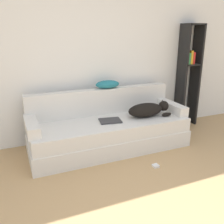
{
  "coord_description": "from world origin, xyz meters",
  "views": [
    {
      "loc": [
        -1.03,
        -1.06,
        1.62
      ],
      "look_at": [
        0.22,
        1.9,
        0.58
      ],
      "focal_mm": 40.0,
      "sensor_mm": 36.0,
      "label": 1
    }
  ],
  "objects_px": {
    "dog": "(148,110)",
    "throw_pillow": "(108,84)",
    "couch": "(109,134)",
    "power_adapter": "(156,166)",
    "laptop": "(110,121)",
    "bookshelf": "(189,71)"
  },
  "relations": [
    {
      "from": "dog",
      "to": "throw_pillow",
      "type": "bearing_deg",
      "value": 138.98
    },
    {
      "from": "bookshelf",
      "to": "couch",
      "type": "bearing_deg",
      "value": -166.3
    },
    {
      "from": "couch",
      "to": "power_adapter",
      "type": "distance_m",
      "value": 0.82
    },
    {
      "from": "dog",
      "to": "power_adapter",
      "type": "distance_m",
      "value": 0.88
    },
    {
      "from": "throw_pillow",
      "to": "bookshelf",
      "type": "xyz_separation_m",
      "value": [
        1.54,
        0.06,
        0.09
      ]
    },
    {
      "from": "dog",
      "to": "bookshelf",
      "type": "xyz_separation_m",
      "value": [
        1.07,
        0.47,
        0.43
      ]
    },
    {
      "from": "laptop",
      "to": "throw_pillow",
      "type": "bearing_deg",
      "value": 82.39
    },
    {
      "from": "bookshelf",
      "to": "dog",
      "type": "bearing_deg",
      "value": -156.46
    },
    {
      "from": "dog",
      "to": "power_adapter",
      "type": "bearing_deg",
      "value": -111.46
    },
    {
      "from": "dog",
      "to": "throw_pillow",
      "type": "height_order",
      "value": "throw_pillow"
    },
    {
      "from": "dog",
      "to": "bookshelf",
      "type": "bearing_deg",
      "value": 23.54
    },
    {
      "from": "couch",
      "to": "power_adapter",
      "type": "height_order",
      "value": "couch"
    },
    {
      "from": "throw_pillow",
      "to": "power_adapter",
      "type": "height_order",
      "value": "throw_pillow"
    },
    {
      "from": "throw_pillow",
      "to": "bookshelf",
      "type": "height_order",
      "value": "bookshelf"
    },
    {
      "from": "laptop",
      "to": "bookshelf",
      "type": "bearing_deg",
      "value": 24.68
    },
    {
      "from": "couch",
      "to": "power_adapter",
      "type": "relative_size",
      "value": 30.52
    },
    {
      "from": "dog",
      "to": "laptop",
      "type": "distance_m",
      "value": 0.6
    },
    {
      "from": "power_adapter",
      "to": "throw_pillow",
      "type": "bearing_deg",
      "value": 101.07
    },
    {
      "from": "dog",
      "to": "laptop",
      "type": "bearing_deg",
      "value": 178.27
    },
    {
      "from": "laptop",
      "to": "dog",
      "type": "bearing_deg",
      "value": 7.85
    },
    {
      "from": "throw_pillow",
      "to": "power_adapter",
      "type": "distance_m",
      "value": 1.39
    },
    {
      "from": "dog",
      "to": "throw_pillow",
      "type": "distance_m",
      "value": 0.71
    }
  ]
}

